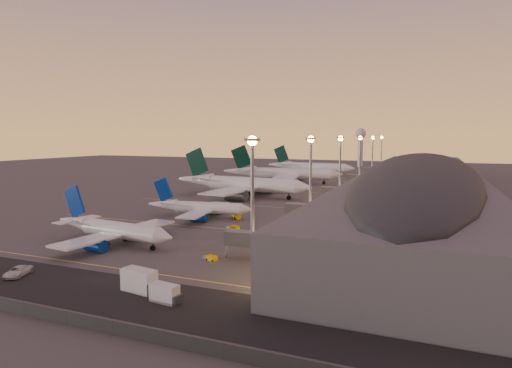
# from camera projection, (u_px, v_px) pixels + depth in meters

# --- Properties ---
(ground) EXTENTS (700.00, 700.00, 0.00)m
(ground) POSITION_uv_depth(u_px,v_px,m) (193.00, 222.00, 128.76)
(ground) COLOR #413F3C
(airliner_narrow_south) EXTENTS (37.65, 33.87, 13.44)m
(airliner_narrow_south) POSITION_uv_depth(u_px,v_px,m) (112.00, 229.00, 103.07)
(airliner_narrow_south) COLOR silver
(airliner_narrow_south) RESTS_ON ground
(airliner_narrow_north) EXTENTS (35.09, 31.60, 12.53)m
(airliner_narrow_north) POSITION_uv_depth(u_px,v_px,m) (199.00, 207.00, 135.76)
(airliner_narrow_north) COLOR silver
(airliner_narrow_north) RESTS_ON ground
(airliner_wide_near) EXTENTS (64.91, 59.34, 20.76)m
(airliner_wide_near) POSITION_uv_depth(u_px,v_px,m) (241.00, 184.00, 183.69)
(airliner_wide_near) COLOR silver
(airliner_wide_near) RESTS_ON ground
(airliner_wide_mid) EXTENTS (65.61, 60.54, 21.05)m
(airliner_wide_mid) POSITION_uv_depth(u_px,v_px,m) (282.00, 174.00, 233.75)
(airliner_wide_mid) COLOR silver
(airliner_wide_mid) RESTS_ON ground
(airliner_wide_far) EXTENTS (61.35, 56.18, 19.62)m
(airliner_wide_far) POSITION_uv_depth(u_px,v_px,m) (310.00, 167.00, 288.58)
(airliner_wide_far) COLOR silver
(airliner_wide_far) RESTS_ON ground
(terminal_building) EXTENTS (56.35, 255.00, 17.46)m
(terminal_building) POSITION_uv_depth(u_px,v_px,m) (420.00, 179.00, 171.22)
(terminal_building) COLOR #4F5055
(terminal_building) RESTS_ON ground
(light_masts) EXTENTS (2.20, 217.20, 25.90)m
(light_masts) POSITION_uv_depth(u_px,v_px,m) (352.00, 157.00, 173.08)
(light_masts) COLOR gray
(light_masts) RESTS_ON ground
(radar_tower) EXTENTS (9.00, 9.00, 32.50)m
(radar_tower) POSITION_uv_depth(u_px,v_px,m) (361.00, 141.00, 361.76)
(radar_tower) COLOR silver
(radar_tower) RESTS_ON ground
(service_lane) EXTENTS (260.00, 16.00, 0.01)m
(service_lane) POSITION_uv_depth(u_px,v_px,m) (35.00, 280.00, 77.24)
(service_lane) COLOR black
(service_lane) RESTS_ON ground
(lane_markings) EXTENTS (90.00, 180.36, 0.00)m
(lane_markings) POSITION_uv_depth(u_px,v_px,m) (246.00, 203.00, 165.56)
(lane_markings) COLOR #D8C659
(lane_markings) RESTS_ON ground
(baggage_tug_a) EXTENTS (3.63, 2.25, 1.01)m
(baggage_tug_a) POSITION_uv_depth(u_px,v_px,m) (210.00, 258.00, 89.39)
(baggage_tug_a) COLOR #E7A500
(baggage_tug_a) RESTS_ON ground
(baggage_tug_b) EXTENTS (4.00, 1.87, 1.18)m
(baggage_tug_b) POSITION_uv_depth(u_px,v_px,m) (270.00, 257.00, 89.71)
(baggage_tug_b) COLOR #E7A500
(baggage_tug_b) RESTS_ON ground
(baggage_tug_c) EXTENTS (4.28, 3.68, 1.23)m
(baggage_tug_c) POSITION_uv_depth(u_px,v_px,m) (236.00, 217.00, 134.16)
(baggage_tug_c) COLOR #E7A500
(baggage_tug_c) RESTS_ON ground
(catering_truck_a) EXTENTS (5.35, 2.59, 2.90)m
(catering_truck_a) POSITION_uv_depth(u_px,v_px,m) (166.00, 294.00, 66.53)
(catering_truck_a) COLOR silver
(catering_truck_a) RESTS_ON ground
(catering_truck_b) EXTENTS (7.07, 3.60, 3.79)m
(catering_truck_b) POSITION_uv_depth(u_px,v_px,m) (141.00, 281.00, 71.03)
(catering_truck_b) COLOR silver
(catering_truck_b) RESTS_ON ground
(baggage_tug_d) EXTENTS (4.07, 2.69, 1.13)m
(baggage_tug_d) POSITION_uv_depth(u_px,v_px,m) (233.00, 228.00, 118.79)
(baggage_tug_d) COLOR #E7A500
(baggage_tug_d) RESTS_ON ground
(service_van_c) EXTENTS (4.79, 6.80, 1.72)m
(service_van_c) POSITION_uv_depth(u_px,v_px,m) (18.00, 271.00, 79.21)
(service_van_c) COLOR silver
(service_van_c) RESTS_ON ground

